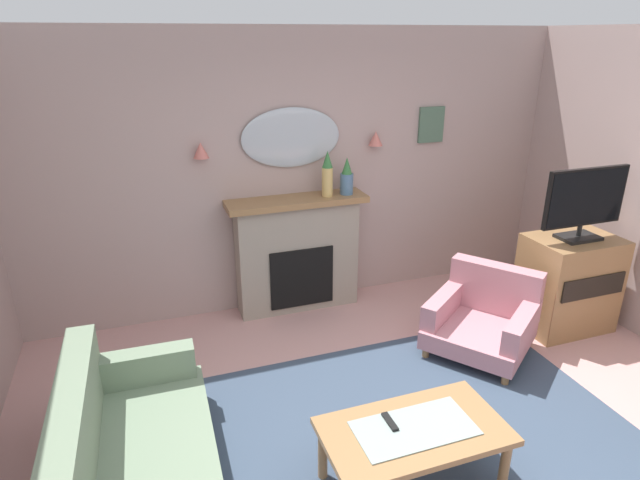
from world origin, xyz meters
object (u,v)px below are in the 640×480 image
wall_sconce_left (201,150)px  armchair_in_corner (484,317)px  mantel_vase_centre (327,174)px  coffee_table (414,436)px  framed_picture (431,125)px  fireplace (298,255)px  tv_flatscreen (585,202)px  floral_couch (124,457)px  tv_cabinet (568,283)px  mantel_vase_right (347,178)px  tv_remote (390,422)px  wall_mirror (291,138)px  wall_sconce_right (376,138)px

wall_sconce_left → armchair_in_corner: bearing=-32.2°
mantel_vase_centre → coffee_table: size_ratio=0.40×
armchair_in_corner → framed_picture: bearing=82.6°
fireplace → tv_flatscreen: size_ratio=1.62×
floral_couch → tv_cabinet: 4.02m
mantel_vase_right → wall_sconce_left: wall_sconce_left is taller
tv_flatscreen → mantel_vase_right: bearing=145.7°
fireplace → tv_remote: bearing=-93.8°
wall_mirror → armchair_in_corner: size_ratio=0.85×
wall_sconce_right → framed_picture: bearing=5.3°
wall_sconce_right → tv_flatscreen: bearing=-43.1°
mantel_vase_right → floral_couch: 3.09m
fireplace → wall_sconce_left: size_ratio=9.71×
tv_remote → tv_flatscreen: 2.79m
wall_sconce_right → framed_picture: (0.65, 0.06, 0.09)m
armchair_in_corner → wall_mirror: bearing=132.9°
fireplace → tv_remote: 2.38m
tv_remote → coffee_table: bearing=-36.0°
framed_picture → tv_remote: framed_picture is taller
coffee_table → tv_flatscreen: (2.30, 1.23, 0.86)m
mantel_vase_right → floral_couch: bearing=-138.2°
wall_sconce_left → floral_couch: (-0.83, -2.07, -1.34)m
mantel_vase_right → tv_flatscreen: (1.76, -1.20, -0.07)m
fireplace → wall_mirror: bearing=90.0°
coffee_table → floral_couch: floral_couch is taller
wall_sconce_left → tv_cabinet: bearing=-22.7°
mantel_vase_right → wall_sconce_left: 1.40m
tv_remote → fireplace: bearing=86.2°
mantel_vase_centre → wall_mirror: (-0.30, 0.17, 0.34)m
framed_picture → tv_cabinet: bearing=-60.7°
coffee_table → armchair_in_corner: bearing=41.2°
fireplace → armchair_in_corner: 1.85m
mantel_vase_right → tv_cabinet: mantel_vase_right is taller
wall_sconce_right → mantel_vase_centre: bearing=-167.7°
tv_remote → tv_cabinet: 2.69m
fireplace → wall_sconce_right: wall_sconce_right is taller
fireplace → wall_sconce_right: size_ratio=9.71×
mantel_vase_right → wall_sconce_right: (0.35, 0.12, 0.34)m
tv_remote → mantel_vase_centre: bearing=78.9°
wall_mirror → floral_couch: wall_mirror is taller
wall_sconce_left → framed_picture: framed_picture is taller
wall_sconce_left → tv_remote: bearing=-74.3°
mantel_vase_right → framed_picture: (1.00, 0.18, 0.43)m
wall_mirror → framed_picture: (1.50, 0.01, 0.04)m
tv_remote → tv_flatscreen: bearing=25.2°
fireplace → mantel_vase_right: bearing=-3.2°
fireplace → tv_flatscreen: (2.26, -1.23, 0.68)m
floral_couch → mantel_vase_right: bearing=41.8°
tv_remote → tv_cabinet: (2.42, 1.16, -0.00)m
coffee_table → mantel_vase_centre: bearing=82.0°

